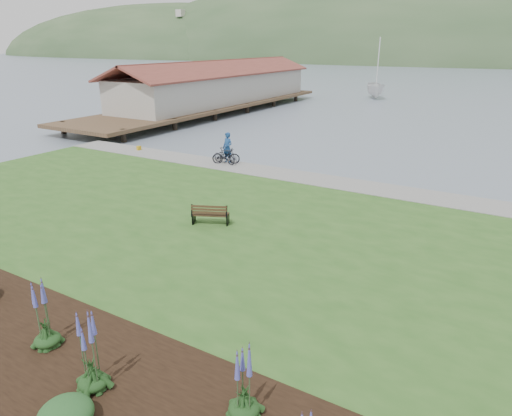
% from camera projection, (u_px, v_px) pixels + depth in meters
% --- Properties ---
extents(ground, '(600.00, 600.00, 0.00)m').
position_uv_depth(ground, '(230.00, 226.00, 18.99)').
color(ground, slate).
rests_on(ground, ground).
extents(lawn, '(34.00, 20.00, 0.40)m').
position_uv_depth(lawn, '(201.00, 238.00, 17.30)').
color(lawn, '#2E5A1F').
rests_on(lawn, ground).
extents(shoreline_path, '(34.00, 2.20, 0.03)m').
position_uv_depth(shoreline_path, '(302.00, 177.00, 24.42)').
color(shoreline_path, gray).
rests_on(shoreline_path, lawn).
extents(garden_bed, '(24.00, 4.40, 0.04)m').
position_uv_depth(garden_bed, '(89.00, 389.00, 9.49)').
color(garden_bed, black).
rests_on(garden_bed, lawn).
extents(pier_pavilion, '(8.00, 36.00, 5.40)m').
position_uv_depth(pier_pavilion, '(218.00, 87.00, 49.91)').
color(pier_pavilion, '#4C3826').
rests_on(pier_pavilion, ground).
extents(park_bench, '(1.54, 1.11, 0.88)m').
position_uv_depth(park_bench, '(210.00, 214.00, 17.97)').
color(park_bench, '#322113').
rests_on(park_bench, lawn).
extents(person, '(0.85, 0.65, 2.14)m').
position_uv_depth(person, '(227.00, 145.00, 27.03)').
color(person, navy).
rests_on(person, lawn).
extents(bicycle_a, '(0.94, 1.80, 0.90)m').
position_uv_depth(bicycle_a, '(224.00, 156.00, 27.02)').
color(bicycle_a, black).
rests_on(bicycle_a, lawn).
extents(bicycle_b, '(1.17, 1.67, 0.99)m').
position_uv_depth(bicycle_b, '(226.00, 156.00, 26.95)').
color(bicycle_b, black).
rests_on(bicycle_b, lawn).
extents(sailboat, '(12.69, 12.77, 25.06)m').
position_uv_depth(sailboat, '(375.00, 98.00, 62.08)').
color(sailboat, silver).
rests_on(sailboat, ground).
extents(pannier, '(0.21, 0.29, 0.30)m').
position_uv_depth(pannier, '(139.00, 148.00, 30.44)').
color(pannier, gold).
rests_on(pannier, lawn).
extents(echium_0, '(0.62, 0.62, 2.06)m').
position_uv_depth(echium_0, '(89.00, 355.00, 9.20)').
color(echium_0, '#153714').
rests_on(echium_0, garden_bed).
extents(echium_1, '(0.62, 0.62, 1.81)m').
position_uv_depth(echium_1, '(244.00, 387.00, 8.57)').
color(echium_1, '#153714').
rests_on(echium_1, garden_bed).
extents(echium_4, '(0.62, 0.62, 2.06)m').
position_uv_depth(echium_4, '(43.00, 315.00, 10.54)').
color(echium_4, '#153714').
rests_on(echium_4, garden_bed).
extents(shrub_1, '(1.03, 1.03, 0.52)m').
position_uv_depth(shrub_1, '(66.00, 415.00, 8.47)').
color(shrub_1, '#1E4C21').
rests_on(shrub_1, garden_bed).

